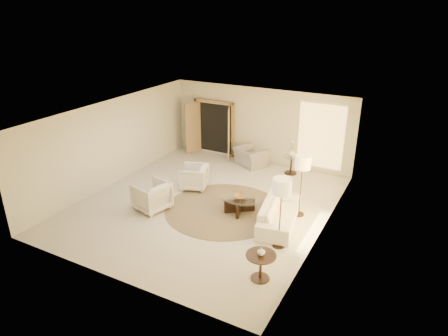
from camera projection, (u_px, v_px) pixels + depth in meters
The scene contains 18 objects.
room at pixel (205, 161), 11.53m from camera, with size 7.04×8.04×2.83m.
windows_right at pixel (324, 185), 10.14m from camera, with size 0.10×6.40×2.40m, color #FFCB66, non-canonical shape.
window_back_corner at pixel (321, 136), 13.77m from camera, with size 1.70×0.10×2.40m, color #FFCB66, non-canonical shape.
curtains_right at pixel (331, 174), 10.91m from camera, with size 0.06×5.20×2.60m, color tan, non-canonical shape.
french_doors at pixel (213, 128), 15.60m from camera, with size 1.95×0.66×2.16m.
area_rug at pixel (224, 209), 11.75m from camera, with size 3.46×3.46×0.01m, color #40311F.
sofa at pixel (280, 213), 10.87m from camera, with size 2.26×0.89×0.66m, color silver.
armchair_left at pixel (194, 176), 12.93m from camera, with size 0.83×0.78×0.86m, color silver.
armchair_right at pixel (151, 195), 11.60m from camera, with size 0.89×0.84×0.92m, color silver.
accent_chair at pixel (251, 154), 14.70m from camera, with size 1.07×0.69×0.93m, color gray.
coffee_table at pixel (240, 203), 11.49m from camera, with size 1.51×1.51×0.44m.
end_table at pixel (261, 262), 8.63m from camera, with size 0.67×0.67×0.63m.
side_table at pixel (291, 163), 14.05m from camera, with size 0.56×0.56×0.65m.
floor_lamp_near at pixel (303, 165), 10.85m from camera, with size 0.44×0.44×1.82m.
floor_lamp_far at pixel (282, 190), 9.37m from camera, with size 0.45×0.45×1.84m.
bowl at pixel (240, 197), 11.41m from camera, with size 0.37×0.37×0.09m, color brown.
end_vase at pixel (261, 251), 8.53m from camera, with size 0.17×0.17×0.18m, color white.
side_vase at pixel (292, 153), 13.90m from camera, with size 0.24×0.24×0.25m, color white.
Camera 1 is at (5.51, -9.22, 5.65)m, focal length 32.00 mm.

